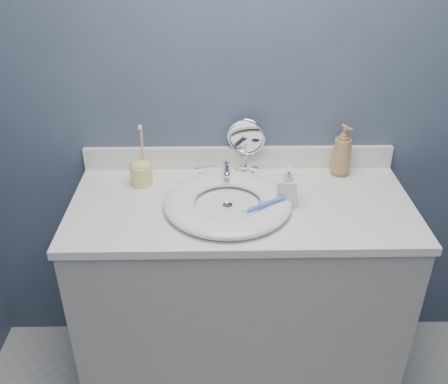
{
  "coord_description": "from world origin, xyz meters",
  "views": [
    {
      "loc": [
        -0.09,
        -0.54,
        1.81
      ],
      "look_at": [
        -0.06,
        0.94,
        0.94
      ],
      "focal_mm": 40.0,
      "sensor_mm": 36.0,
      "label": 1
    }
  ],
  "objects_px": {
    "makeup_mirror": "(246,143)",
    "soap_bottle_amber": "(342,150)",
    "soap_bottle_clear": "(288,185)",
    "toothbrush_holder": "(141,171)"
  },
  "relations": [
    {
      "from": "makeup_mirror",
      "to": "toothbrush_holder",
      "type": "distance_m",
      "value": 0.41
    },
    {
      "from": "makeup_mirror",
      "to": "soap_bottle_clear",
      "type": "distance_m",
      "value": 0.29
    },
    {
      "from": "soap_bottle_clear",
      "to": "toothbrush_holder",
      "type": "xyz_separation_m",
      "value": [
        -0.53,
        0.15,
        -0.02
      ]
    },
    {
      "from": "makeup_mirror",
      "to": "soap_bottle_amber",
      "type": "xyz_separation_m",
      "value": [
        0.37,
        -0.03,
        -0.02
      ]
    },
    {
      "from": "soap_bottle_amber",
      "to": "toothbrush_holder",
      "type": "distance_m",
      "value": 0.77
    },
    {
      "from": "soap_bottle_amber",
      "to": "toothbrush_holder",
      "type": "bearing_deg",
      "value": 157.92
    },
    {
      "from": "makeup_mirror",
      "to": "soap_bottle_amber",
      "type": "distance_m",
      "value": 0.37
    },
    {
      "from": "makeup_mirror",
      "to": "soap_bottle_clear",
      "type": "height_order",
      "value": "makeup_mirror"
    },
    {
      "from": "soap_bottle_amber",
      "to": "soap_bottle_clear",
      "type": "xyz_separation_m",
      "value": [
        -0.24,
        -0.22,
        -0.03
      ]
    },
    {
      "from": "toothbrush_holder",
      "to": "soap_bottle_clear",
      "type": "bearing_deg",
      "value": -15.87
    }
  ]
}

